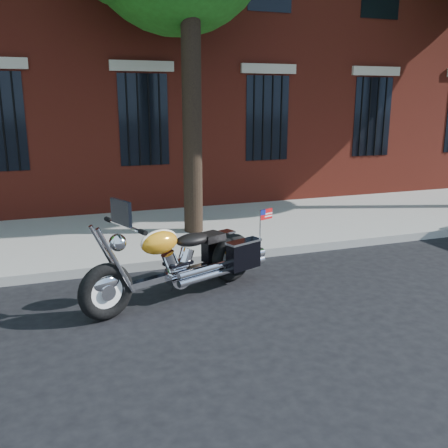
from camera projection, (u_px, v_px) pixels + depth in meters
name	position (u px, v px, depth m)	size (l,w,h in m)	color
ground	(217.00, 294.00, 6.97)	(120.00, 120.00, 0.00)	black
curb	(190.00, 260.00, 8.22)	(40.00, 0.16, 0.15)	gray
sidewalk	(165.00, 232.00, 9.94)	(40.00, 3.60, 0.15)	gray
motorcycle	(184.00, 262.00, 6.79)	(2.87, 1.47, 1.47)	black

